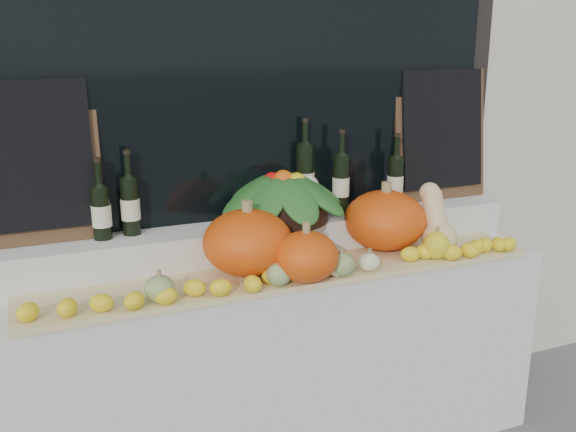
{
  "coord_description": "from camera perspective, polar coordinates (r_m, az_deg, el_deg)",
  "views": [
    {
      "loc": [
        -0.95,
        -0.81,
        1.81
      ],
      "look_at": [
        0.0,
        1.45,
        1.12
      ],
      "focal_mm": 40.0,
      "sensor_mm": 36.0,
      "label": 1
    }
  ],
  "objects": [
    {
      "name": "chalkboard_right",
      "position": [
        3.19,
        13.48,
        7.23
      ],
      "size": [
        0.5,
        0.1,
        0.62
      ],
      "rotation": [
        -0.12,
        0.0,
        0.0
      ],
      "color": "#4C331E",
      "rests_on": "rear_tier"
    },
    {
      "name": "rear_tier",
      "position": [
        2.79,
        -1.78,
        -2.01
      ],
      "size": [
        2.3,
        0.25,
        0.16
      ],
      "primitive_type": "cube",
      "color": "silver",
      "rests_on": "display_sill"
    },
    {
      "name": "butternut_squash",
      "position": [
        2.83,
        13.09,
        -0.78
      ],
      "size": [
        0.15,
        0.21,
        0.29
      ],
      "color": "#E6C487",
      "rests_on": "straw_bedding"
    },
    {
      "name": "pumpkin_left",
      "position": [
        2.51,
        -3.6,
        -2.34
      ],
      "size": [
        0.46,
        0.46,
        0.26
      ],
      "primitive_type": "ellipsoid",
      "rotation": [
        0.0,
        0.0,
        0.39
      ],
      "color": "#E44D0C",
      "rests_on": "straw_bedding"
    },
    {
      "name": "straw_bedding",
      "position": [
        2.57,
        0.43,
        -5.16
      ],
      "size": [
        2.1,
        0.32,
        0.02
      ],
      "primitive_type": "cube",
      "color": "tan",
      "rests_on": "display_sill"
    },
    {
      "name": "lemon_heap",
      "position": [
        2.46,
        1.44,
        -5.04
      ],
      "size": [
        2.2,
        0.16,
        0.06
      ],
      "primitive_type": null,
      "color": "yellow",
      "rests_on": "straw_bedding"
    },
    {
      "name": "pumpkin_center",
      "position": [
        2.44,
        1.62,
        -3.63
      ],
      "size": [
        0.33,
        0.33,
        0.19
      ],
      "primitive_type": "ellipsoid",
      "rotation": [
        0.0,
        0.0,
        -0.4
      ],
      "color": "#E44D0C",
      "rests_on": "straw_bedding"
    },
    {
      "name": "wine_bottle_near_left",
      "position": [
        2.63,
        -13.85,
        0.93
      ],
      "size": [
        0.08,
        0.08,
        0.34
      ],
      "color": "black",
      "rests_on": "rear_tier"
    },
    {
      "name": "display_sill",
      "position": [
        2.87,
        -0.59,
        -12.81
      ],
      "size": [
        2.3,
        0.55,
        0.88
      ],
      "primitive_type": "cube",
      "color": "silver",
      "rests_on": "ground"
    },
    {
      "name": "wine_bottle_near_right",
      "position": [
        2.87,
        4.73,
        2.93
      ],
      "size": [
        0.08,
        0.08,
        0.38
      ],
      "color": "black",
      "rests_on": "rear_tier"
    },
    {
      "name": "decorative_gourds",
      "position": [
        2.49,
        3.08,
        -4.34
      ],
      "size": [
        1.28,
        0.13,
        0.14
      ],
      "color": "#31671E",
      "rests_on": "straw_bedding"
    },
    {
      "name": "produce_bowl",
      "position": [
        2.75,
        -0.42,
        1.8
      ],
      "size": [
        0.59,
        0.59,
        0.23
      ],
      "color": "black",
      "rests_on": "rear_tier"
    },
    {
      "name": "wine_bottle_far_right",
      "position": [
        3.02,
        9.5,
        3.06
      ],
      "size": [
        0.08,
        0.08,
        0.34
      ],
      "color": "black",
      "rests_on": "rear_tier"
    },
    {
      "name": "pumpkin_right",
      "position": [
        2.83,
        8.62,
        -0.36
      ],
      "size": [
        0.4,
        0.4,
        0.26
      ],
      "primitive_type": "ellipsoid",
      "rotation": [
        0.0,
        0.0,
        0.13
      ],
      "color": "#E44D0C",
      "rests_on": "straw_bedding"
    },
    {
      "name": "wine_bottle_tall",
      "position": [
        2.85,
        1.52,
        3.36
      ],
      "size": [
        0.08,
        0.08,
        0.43
      ],
      "color": "black",
      "rests_on": "rear_tier"
    },
    {
      "name": "wine_bottle_far_left",
      "position": [
        2.6,
        -16.26,
        0.36
      ],
      "size": [
        0.08,
        0.08,
        0.32
      ],
      "color": "black",
      "rests_on": "rear_tier"
    },
    {
      "name": "chalkboard_left",
      "position": [
        2.59,
        -21.85,
        4.65
      ],
      "size": [
        0.5,
        0.1,
        0.62
      ],
      "rotation": [
        -0.12,
        0.0,
        0.0
      ],
      "color": "#4C331E",
      "rests_on": "rear_tier"
    }
  ]
}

